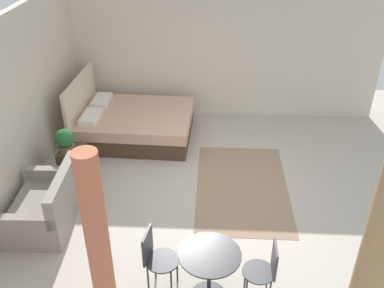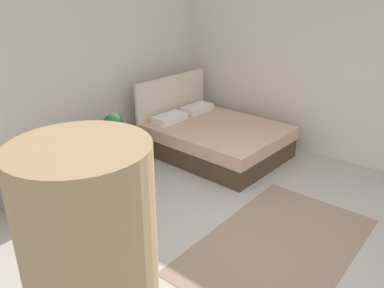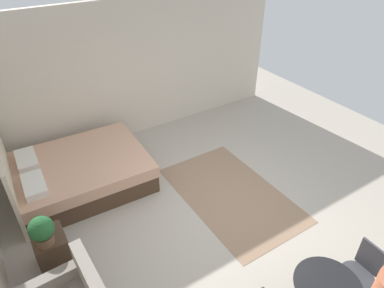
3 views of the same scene
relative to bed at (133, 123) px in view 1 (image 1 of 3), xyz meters
The scene contains 14 objects.
ground_plane 2.64m from the bed, 135.86° to the right, with size 9.22×9.62×0.02m, color #B2A899.
wall_back 2.64m from the bed, 141.76° to the left, with size 9.22×0.12×2.84m, color beige.
wall_right 2.47m from the bed, 56.18° to the right, with size 0.12×6.62×2.84m, color beige.
area_rug 2.72m from the bed, 127.16° to the right, with size 2.54×1.54×0.01m, color #93755B.
bed is the anchor object (origin of this frame).
couch 2.81m from the bed, 163.00° to the left, with size 1.35×0.90×0.87m.
nightstand 1.65m from the bed, 151.22° to the left, with size 0.48×0.41×0.54m.
potted_plant 1.82m from the bed, 151.64° to the left, with size 0.32×0.32×0.43m.
vase 1.60m from the bed, 148.21° to the left, with size 0.09×0.09×0.19m.
balcony_table 4.29m from the bed, 157.60° to the right, with size 0.74×0.74×0.72m.
cafe_chair_near_window 4.59m from the bed, 150.03° to the right, with size 0.40×0.40×0.89m.
cafe_chair_near_couch 3.98m from the bed, 165.78° to the right, with size 0.48×0.48×0.90m.
curtain_left 5.75m from the bed, 146.84° to the right, with size 0.30×0.30×2.56m.
curtain_right 4.88m from the bed, behind, with size 0.22×0.22×2.56m.
Camera 1 is at (-5.64, 0.21, 4.30)m, focal length 39.47 mm.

